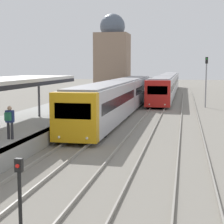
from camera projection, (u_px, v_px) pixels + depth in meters
person_on_platform at (10, 120)px, 18.55m from camera, size 0.40×0.40×1.66m
train_near at (121, 95)px, 35.60m from camera, size 2.69×30.97×3.17m
train_far at (167, 83)px, 59.35m from camera, size 2.67×43.29×3.15m
signal_post_near at (20, 189)px, 9.80m from camera, size 0.20×0.21×2.13m
signal_mast_far at (206, 76)px, 40.49m from camera, size 0.28×0.29×5.46m
distant_domed_building at (112, 59)px, 51.86m from camera, size 4.47×4.47×11.62m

